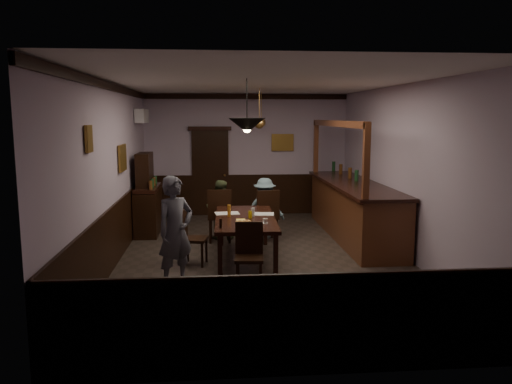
{
  "coord_description": "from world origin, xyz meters",
  "views": [
    {
      "loc": [
        -0.83,
        -8.37,
        2.44
      ],
      "look_at": [
        -0.1,
        0.11,
        1.15
      ],
      "focal_mm": 35.0,
      "sensor_mm": 36.0,
      "label": 1
    }
  ],
  "objects": [
    {
      "name": "bar_counter",
      "position": [
        1.99,
        1.37,
        0.6
      ],
      "size": [
        0.98,
        4.21,
        2.36
      ],
      "color": "#4C2414",
      "rests_on": "ground"
    },
    {
      "name": "picture_left_large",
      "position": [
        -2.46,
        0.8,
        1.7
      ],
      "size": [
        0.04,
        0.62,
        0.48
      ],
      "color": "olive",
      "rests_on": "ground"
    },
    {
      "name": "door_back",
      "position": [
        -0.9,
        3.95,
        1.05
      ],
      "size": [
        0.9,
        0.06,
        2.1
      ],
      "primitive_type": "cube",
      "color": "black",
      "rests_on": "ground"
    },
    {
      "name": "chair_far_right",
      "position": [
        0.2,
        1.16,
        0.57
      ],
      "size": [
        0.51,
        0.51,
        1.03
      ],
      "rotation": [
        0.0,
        0.0,
        3.29
      ],
      "color": "black",
      "rests_on": "ground"
    },
    {
      "name": "soda_can",
      "position": [
        -0.22,
        -0.16,
        0.81
      ],
      "size": [
        0.07,
        0.07,
        0.12
      ],
      "primitive_type": "cylinder",
      "color": "yellow",
      "rests_on": "dining_table"
    },
    {
      "name": "newspaper_right",
      "position": [
        0.01,
        0.15,
        0.75
      ],
      "size": [
        0.46,
        0.35,
        0.01
      ],
      "primitive_type": "cube",
      "rotation": [
        0.0,
        0.0,
        -0.13
      ],
      "color": "silver",
      "rests_on": "dining_table"
    },
    {
      "name": "chair_side",
      "position": [
        -1.23,
        -0.26,
        0.51
      ],
      "size": [
        0.47,
        0.47,
        0.92
      ],
      "rotation": [
        0.0,
        0.0,
        1.37
      ],
      "color": "black",
      "rests_on": "ground"
    },
    {
      "name": "chair_near",
      "position": [
        -0.33,
        -1.42,
        0.51
      ],
      "size": [
        0.43,
        0.43,
        0.93
      ],
      "rotation": [
        0.0,
        0.0,
        -0.08
      ],
      "color": "black",
      "rests_on": "ground"
    },
    {
      "name": "picture_left_small",
      "position": [
        -2.46,
        -1.6,
        2.15
      ],
      "size": [
        0.04,
        0.28,
        0.36
      ],
      "color": "olive",
      "rests_on": "ground"
    },
    {
      "name": "pendant_brass_far",
      "position": [
        0.3,
        3.25,
        2.3
      ],
      "size": [
        0.2,
        0.2,
        0.81
      ],
      "color": "#BF8C3F",
      "rests_on": "ground"
    },
    {
      "name": "pastry_ring_a",
      "position": [
        -0.43,
        -0.64,
        0.79
      ],
      "size": [
        0.13,
        0.13,
        0.04
      ],
      "primitive_type": "torus",
      "color": "#C68C47",
      "rests_on": "pastry_plate"
    },
    {
      "name": "dining_table",
      "position": [
        -0.3,
        -0.09,
        0.69
      ],
      "size": [
        1.06,
        2.23,
        0.75
      ],
      "rotation": [
        0.0,
        0.0,
        -0.03
      ],
      "color": "black",
      "rests_on": "ground"
    },
    {
      "name": "room",
      "position": [
        0.0,
        0.0,
        1.5
      ],
      "size": [
        5.01,
        8.01,
        3.01
      ],
      "color": "#2D2621",
      "rests_on": "ground"
    },
    {
      "name": "pendant_brass_mid",
      "position": [
        0.1,
        1.6,
        2.3
      ],
      "size": [
        0.2,
        0.2,
        0.81
      ],
      "color": "#BF8C3F",
      "rests_on": "ground"
    },
    {
      "name": "picture_back",
      "position": [
        0.9,
        3.96,
        1.8
      ],
      "size": [
        0.55,
        0.04,
        0.42
      ],
      "color": "olive",
      "rests_on": "ground"
    },
    {
      "name": "person_seated_right",
      "position": [
        0.2,
        1.44,
        0.61
      ],
      "size": [
        0.89,
        0.67,
        1.22
      ],
      "primitive_type": "imported",
      "rotation": [
        0.0,
        0.0,
        2.84
      ],
      "color": "slate",
      "rests_on": "ground"
    },
    {
      "name": "beer_glass",
      "position": [
        -0.57,
        0.0,
        0.85
      ],
      "size": [
        0.06,
        0.06,
        0.2
      ],
      "primitive_type": "cylinder",
      "color": "#BF721E",
      "rests_on": "dining_table"
    },
    {
      "name": "pendant_iron",
      "position": [
        -0.32,
        -0.89,
        2.31
      ],
      "size": [
        0.56,
        0.56,
        0.8
      ],
      "color": "black",
      "rests_on": "ground"
    },
    {
      "name": "person_standing",
      "position": [
        -1.38,
        -1.32,
        0.81
      ],
      "size": [
        0.7,
        0.67,
        1.61
      ],
      "primitive_type": "imported",
      "rotation": [
        0.0,
        0.0,
        0.69
      ],
      "color": "#53535F",
      "rests_on": "ground"
    },
    {
      "name": "sideboard",
      "position": [
        -2.21,
        2.1,
        0.68
      ],
      "size": [
        0.46,
        1.28,
        1.69
      ],
      "color": "black",
      "rests_on": "ground"
    },
    {
      "name": "person_seated_left",
      "position": [
        -0.7,
        1.47,
        0.6
      ],
      "size": [
        0.67,
        0.58,
        1.19
      ],
      "primitive_type": "imported",
      "rotation": [
        0.0,
        0.0,
        2.9
      ],
      "color": "#414C2E",
      "rests_on": "ground"
    },
    {
      "name": "chair_far_left",
      "position": [
        -0.71,
        1.18,
        0.58
      ],
      "size": [
        0.47,
        0.47,
        1.06
      ],
      "rotation": [
        0.0,
        0.0,
        3.11
      ],
      "color": "black",
      "rests_on": "ground"
    },
    {
      "name": "pastry_ring_b",
      "position": [
        -0.3,
        -0.6,
        0.79
      ],
      "size": [
        0.13,
        0.13,
        0.04
      ],
      "primitive_type": "torus",
      "color": "#C68C47",
      "rests_on": "pastry_plate"
    },
    {
      "name": "saucer",
      "position": [
        -0.04,
        -0.62,
        0.76
      ],
      "size": [
        0.15,
        0.15,
        0.01
      ],
      "primitive_type": "cylinder",
      "color": "white",
      "rests_on": "dining_table"
    },
    {
      "name": "pastry_plate",
      "position": [
        -0.33,
        -0.63,
        0.76
      ],
      "size": [
        0.22,
        0.22,
        0.01
      ],
      "primitive_type": "cylinder",
      "color": "white",
      "rests_on": "dining_table"
    },
    {
      "name": "water_glass",
      "position": [
        -0.16,
        -0.04,
        0.82
      ],
      "size": [
        0.06,
        0.06,
        0.15
      ],
      "primitive_type": "cylinder",
      "color": "silver",
      "rests_on": "dining_table"
    },
    {
      "name": "ac_unit",
      "position": [
        -2.38,
        2.9,
        2.45
      ],
      "size": [
        0.2,
        0.85,
        0.3
      ],
      "color": "white",
      "rests_on": "ground"
    },
    {
      "name": "pepper_mill",
      "position": [
        -0.72,
        -0.85,
        0.82
      ],
      "size": [
        0.04,
        0.04,
        0.14
      ],
      "primitive_type": "cylinder",
      "color": "black",
      "rests_on": "dining_table"
    },
    {
      "name": "newspaper_left",
      "position": [
        -0.59,
        0.25,
        0.75
      ],
      "size": [
        0.45,
        0.35,
        0.01
      ],
      "primitive_type": "cube",
      "rotation": [
        0.0,
        0.0,
        0.11
      ],
      "color": "silver",
      "rests_on": "dining_table"
    },
    {
      "name": "coffee_cup",
      "position": [
        -0.01,
        -0.65,
        0.8
      ],
      "size": [
        0.08,
        0.08,
        0.07
      ],
      "primitive_type": "imported",
      "rotation": [
        0.0,
        0.0,
        -0.03
      ],
      "color": "white",
      "rests_on": "saucer"
    },
    {
      "name": "napkin",
      "position": [
        -0.38,
        -0.3,
        0.75
      ],
      "size": [
        0.15,
        0.15,
        0.0
      ],
      "primitive_type": "cube",
      "rotation": [
        0.0,
        0.0,
        -0.03
      ],
      "color": "#EDCA57",
      "rests_on": "dining_table"
    }
  ]
}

